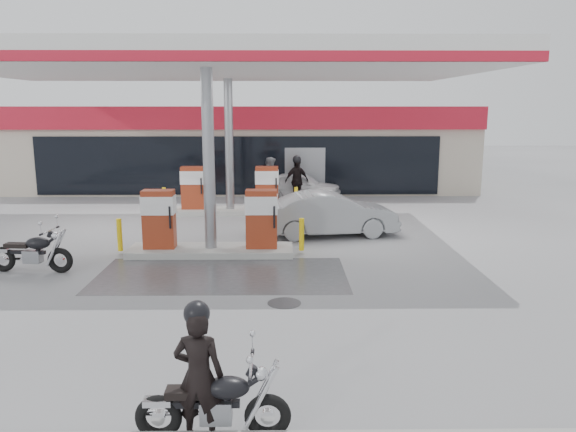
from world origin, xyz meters
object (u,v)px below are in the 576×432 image
Objects in this scene: main_motorcycle at (216,406)px; sedan_white at (300,186)px; biker_main at (199,375)px; parked_car_right at (334,177)px; attendant at (271,181)px; pump_island_far at (230,195)px; parked_car_left at (34,178)px; pump_island_near at (211,229)px; biker_walking at (297,181)px; hatchback_silver at (330,214)px; parked_motorcycle at (32,253)px.

sedan_white is at bearing 84.28° from main_motorcycle.
sedan_white is at bearing -89.78° from biker_main.
biker_main reaches higher than parked_car_right.
pump_island_far is at bearing 150.32° from attendant.
biker_main is 0.39× the size of parked_car_left.
pump_island_near is 15.62m from parked_car_left.
sedan_white is at bearing 156.40° from parked_car_right.
hatchback_silver is at bearing -111.06° from biker_walking.
parked_motorcycle is at bearing 126.16° from main_motorcycle.
parked_car_left is at bearing 45.74° from hatchback_silver.
main_motorcycle is 17.07m from biker_walking.
hatchback_silver is 2.21× the size of biker_walking.
attendant reaches higher than hatchback_silver.
pump_island_near is 4.11m from hatchback_silver.
parked_car_right is at bearing -93.71° from biker_main.
biker_walking reaches higher than pump_island_near.
main_motorcycle is 0.91× the size of parked_motorcycle.
biker_walking reaches higher than parked_car_left.
pump_island_near is 1.00× the size of pump_island_far.
main_motorcycle is at bearing -173.47° from parked_car_left.
parked_car_left is at bearing 78.27° from attendant.
biker_walking reaches higher than main_motorcycle.
parked_car_left is (-11.14, 20.80, 0.18)m from main_motorcycle.
pump_island_far is at bearing 149.02° from sedan_white.
attendant is at bearing -85.99° from biker_main.
parked_car_right is at bearing -14.20° from hatchback_silver.
biker_walking is (2.59, 8.20, 0.23)m from pump_island_near.
parked_car_right is at bearing -29.54° from attendant.
main_motorcycle is 1.01× the size of biker_walking.
sedan_white is (2.76, 9.20, -0.11)m from pump_island_near.
sedan_white is at bearing 73.28° from pump_island_near.
biker_walking is (1.64, 17.00, 0.11)m from biker_main.
biker_main is 8.74m from parked_motorcycle.
main_motorcycle is 0.44m from biker_main.
pump_island_near is 1.14× the size of parked_car_right.
pump_island_near is 8.87m from main_motorcycle.
sedan_white is at bearing -124.02° from parked_car_left.
main_motorcycle is 0.46× the size of hatchback_silver.
biker_walking is at bearing 179.99° from sedan_white.
pump_island_near reaches higher than biker_main.
main_motorcycle is (1.14, -8.80, -0.28)m from pump_island_near.
parked_car_left is (-13.48, 9.80, -0.07)m from hatchback_silver.
pump_island_near is 9.61m from sedan_white.
pump_island_far is 7.50m from parked_car_right.
attendant is 0.43× the size of parked_car_right.
pump_island_far is at bearing 34.21° from hatchback_silver.
biker_main is 23.51m from parked_car_left.
pump_island_far is 1.14× the size of parked_car_right.
attendant is (1.53, 2.03, 0.27)m from pump_island_far.
biker_main is at bearing 158.82° from hatchback_silver.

